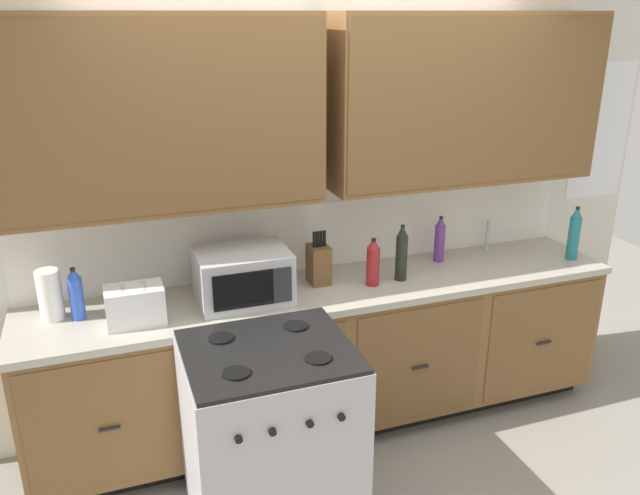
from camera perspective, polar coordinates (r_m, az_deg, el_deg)
name	(u,v)px	position (r m, az deg, el deg)	size (l,w,h in m)	color
ground_plane	(349,452)	(3.82, 2.62, -17.71)	(8.36, 8.36, 0.00)	gray
wall_unit	(320,145)	(3.55, 0.02, 9.11)	(4.54, 0.40, 2.56)	silver
counter_run	(332,355)	(3.79, 1.05, -9.54)	(3.37, 0.64, 0.91)	black
stove_range	(271,437)	(3.15, -4.40, -16.46)	(0.76, 0.68, 0.95)	#B7B7BC
microwave	(243,276)	(3.39, -6.88, -2.54)	(0.48, 0.37, 0.28)	#B7B7BC
toaster	(135,305)	(3.27, -16.14, -4.95)	(0.28, 0.18, 0.19)	white
knife_block	(319,264)	(3.60, -0.12, -1.44)	(0.11, 0.14, 0.31)	brown
sink_faucet	(488,235)	(4.24, 14.71, 1.10)	(0.02, 0.02, 0.20)	#B2B5BA
paper_towel_roll	(50,295)	(3.44, -22.90, -3.91)	(0.12, 0.12, 0.26)	white
bottle_dark	(402,253)	(3.65, 7.27, -0.52)	(0.07, 0.07, 0.33)	black
bottle_teal	(574,234)	(4.23, 21.69, 1.14)	(0.07, 0.07, 0.34)	#1E707A
bottle_blue	(76,294)	(3.39, -20.90, -3.90)	(0.07, 0.07, 0.27)	blue
bottle_violet	(440,239)	(3.97, 10.61, 0.71)	(0.06, 0.06, 0.29)	#663384
bottle_red	(373,262)	(3.57, 4.74, -1.34)	(0.07, 0.07, 0.28)	maroon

